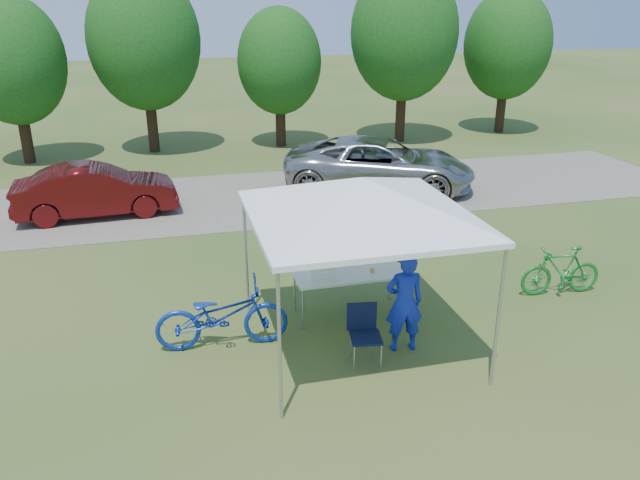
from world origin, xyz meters
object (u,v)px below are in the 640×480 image
object	(u,v)px
cyclist	(404,302)
minivan	(379,164)
bike_green	(561,271)
bike_blue	(222,315)
sedan	(96,191)
folding_table	(349,275)
folding_chair	(364,328)
cooler	(321,267)

from	to	relation	value
cyclist	minivan	xyz separation A→B (m)	(2.46, 8.14, -0.06)
cyclist	bike_green	distance (m)	3.67
bike_blue	sedan	xyz separation A→B (m)	(-2.35, 7.00, 0.12)
folding_table	bike_green	distance (m)	3.98
folding_table	bike_blue	xyz separation A→B (m)	(-2.21, -0.55, -0.18)
folding_table	bike_blue	world-z (taller)	bike_blue
folding_chair	cyclist	distance (m)	0.74
sedan	folding_chair	bearing A→B (deg)	-155.15
cyclist	sedan	size ratio (longest dim) A/B	0.42
cooler	bike_green	world-z (taller)	cooler
bike_green	sedan	bearing A→B (deg)	-122.99
folding_table	minivan	distance (m)	7.43
folding_table	bike_blue	size ratio (longest dim) A/B	0.91
cooler	bike_blue	xyz separation A→B (m)	(-1.72, -0.55, -0.39)
folding_chair	sedan	xyz separation A→B (m)	(-4.36, 7.89, 0.13)
bike_blue	folding_table	bearing A→B (deg)	-72.88
folding_chair	bike_blue	size ratio (longest dim) A/B	0.43
folding_chair	minivan	xyz separation A→B (m)	(3.13, 8.27, 0.23)
cooler	cyclist	world-z (taller)	cyclist
folding_table	folding_chair	world-z (taller)	folding_chair
cooler	sedan	distance (m)	7.63
cyclist	folding_table	bearing A→B (deg)	-65.25
sedan	folding_table	bearing A→B (deg)	-148.82
cyclist	bike_green	xyz separation A→B (m)	(3.49, 1.10, -0.35)
cooler	sedan	bearing A→B (deg)	122.26
folding_table	sedan	bearing A→B (deg)	125.25
cooler	sedan	xyz separation A→B (m)	(-4.07, 6.45, -0.27)
folding_chair	bike_blue	bearing A→B (deg)	164.77
bike_blue	sedan	world-z (taller)	sedan
bike_green	minivan	xyz separation A→B (m)	(-1.03, 7.04, 0.29)
folding_table	bike_green	bearing A→B (deg)	-3.13
cooler	folding_chair	bearing A→B (deg)	-78.67
bike_blue	bike_green	size ratio (longest dim) A/B	1.33
folding_table	folding_chair	xyz separation A→B (m)	(-0.20, -1.44, -0.20)
cooler	bike_green	xyz separation A→B (m)	(4.45, -0.22, -0.47)
minivan	sedan	world-z (taller)	minivan
folding_table	cooler	distance (m)	0.53
cooler	folding_table	bearing A→B (deg)	0.00
cyclist	bike_blue	distance (m)	2.80
bike_blue	bike_green	xyz separation A→B (m)	(6.17, 0.33, -0.08)
minivan	folding_chair	bearing A→B (deg)	-179.23
folding_table	cyclist	xyz separation A→B (m)	(0.48, -1.31, 0.09)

